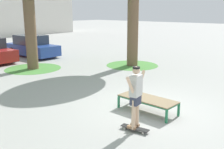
# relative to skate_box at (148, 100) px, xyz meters

# --- Properties ---
(ground_plane) EXTENTS (120.00, 120.00, 0.00)m
(ground_plane) POSITION_rel_skate_box_xyz_m (0.31, 0.14, -0.41)
(ground_plane) COLOR #A8A8A3
(skate_box) EXTENTS (0.83, 1.93, 0.46)m
(skate_box) POSITION_rel_skate_box_xyz_m (0.00, 0.00, 0.00)
(skate_box) COLOR #237A4C
(skate_box) RESTS_ON ground
(skateboard) EXTENTS (0.32, 0.82, 0.09)m
(skateboard) POSITION_rel_skate_box_xyz_m (-1.39, -0.52, -0.34)
(skateboard) COLOR black
(skateboard) RESTS_ON ground
(skater) EXTENTS (1.00, 0.33, 1.69)m
(skater) POSITION_rel_skate_box_xyz_m (-1.39, -0.52, 0.66)
(skater) COLOR beige
(skater) RESTS_ON skateboard
(grass_patch_near_right) EXTENTS (3.06, 3.06, 0.01)m
(grass_patch_near_right) POSITION_rel_skate_box_xyz_m (5.69, 4.81, -0.41)
(grass_patch_near_right) COLOR #519342
(grass_patch_near_right) RESTS_ON ground
(grass_patch_mid_back) EXTENTS (3.08, 3.08, 0.01)m
(grass_patch_mid_back) POSITION_rel_skate_box_xyz_m (1.31, 8.46, -0.41)
(grass_patch_mid_back) COLOR #519342
(grass_patch_mid_back) RESTS_ON ground
(car_blue) EXTENTS (1.98, 4.23, 1.50)m
(car_blue) POSITION_rel_skate_box_xyz_m (3.62, 12.04, 0.28)
(car_blue) COLOR #28479E
(car_blue) RESTS_ON ground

